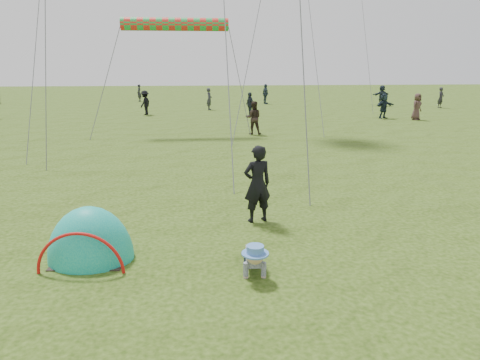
{
  "coord_description": "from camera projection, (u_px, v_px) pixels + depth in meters",
  "views": [
    {
      "loc": [
        -0.52,
        -5.89,
        3.48
      ],
      "look_at": [
        0.38,
        3.26,
        1.0
      ],
      "focal_mm": 32.0,
      "sensor_mm": 36.0,
      "label": 1
    }
  ],
  "objects": [
    {
      "name": "ground",
      "position": [
        236.0,
        297.0,
        6.62
      ],
      "size": [
        140.0,
        140.0,
        0.0
      ],
      "primitive_type": "plane",
      "color": "#1D3607"
    },
    {
      "name": "crawling_toddler",
      "position": [
        254.0,
        256.0,
        7.3
      ],
      "size": [
        0.64,
        0.87,
        0.63
      ],
      "primitive_type": null,
      "rotation": [
        0.0,
        0.0,
        -0.07
      ],
      "color": "black",
      "rests_on": "ground"
    },
    {
      "name": "popup_tent",
      "position": [
        92.0,
        259.0,
        7.94
      ],
      "size": [
        1.66,
        1.41,
        2.02
      ],
      "primitive_type": "ellipsoid",
      "rotation": [
        0.0,
        0.0,
        -0.09
      ],
      "color": "#008C8E",
      "rests_on": "ground"
    },
    {
      "name": "standing_adult",
      "position": [
        257.0,
        184.0,
        9.62
      ],
      "size": [
        0.74,
        0.58,
        1.77
      ],
      "primitive_type": "imported",
      "rotation": [
        0.0,
        0.0,
        3.41
      ],
      "color": "black",
      "rests_on": "ground"
    },
    {
      "name": "crowd_person_0",
      "position": [
        209.0,
        99.0,
        33.91
      ],
      "size": [
        0.5,
        0.68,
        1.71
      ],
      "primitive_type": "imported",
      "rotation": [
        0.0,
        0.0,
        1.42
      ],
      "color": "#2C2D34",
      "rests_on": "ground"
    },
    {
      "name": "crowd_person_2",
      "position": [
        266.0,
        94.0,
        39.03
      ],
      "size": [
        0.71,
        1.13,
        1.79
      ],
      "primitive_type": "imported",
      "rotation": [
        0.0,
        0.0,
        1.85
      ],
      "color": "#293744",
      "rests_on": "ground"
    },
    {
      "name": "crowd_person_4",
      "position": [
        417.0,
        107.0,
        27.72
      ],
      "size": [
        0.99,
        0.92,
        1.7
      ],
      "primitive_type": "imported",
      "rotation": [
        0.0,
        0.0,
        0.61
      ],
      "color": "#46302D",
      "rests_on": "ground"
    },
    {
      "name": "crowd_person_5",
      "position": [
        382.0,
        95.0,
        37.27
      ],
      "size": [
        1.73,
        0.93,
        1.78
      ],
      "primitive_type": "imported",
      "rotation": [
        0.0,
        0.0,
        3.4
      ],
      "color": "#25303E",
      "rests_on": "ground"
    },
    {
      "name": "crowd_person_6",
      "position": [
        139.0,
        93.0,
        41.65
      ],
      "size": [
        0.6,
        0.71,
        1.64
      ],
      "primitive_type": "imported",
      "rotation": [
        0.0,
        0.0,
        5.14
      ],
      "color": "#23242A",
      "rests_on": "ground"
    },
    {
      "name": "crowd_person_8",
      "position": [
        250.0,
        105.0,
        29.27
      ],
      "size": [
        0.7,
        1.06,
        1.68
      ],
      "primitive_type": "imported",
      "rotation": [
        0.0,
        0.0,
        5.03
      ],
      "color": "#202733",
      "rests_on": "ground"
    },
    {
      "name": "crowd_person_9",
      "position": [
        145.0,
        103.0,
        30.46
      ],
      "size": [
        0.99,
        1.26,
        1.72
      ],
      "primitive_type": "imported",
      "rotation": [
        0.0,
        0.0,
        4.35
      ],
      "color": "black",
      "rests_on": "ground"
    },
    {
      "name": "crowd_person_11",
      "position": [
        384.0,
        106.0,
        28.5
      ],
      "size": [
        1.6,
        1.1,
        1.66
      ],
      "primitive_type": "imported",
      "rotation": [
        0.0,
        0.0,
        0.45
      ],
      "color": "#19252E",
      "rests_on": "ground"
    },
    {
      "name": "crowd_person_12",
      "position": [
        441.0,
        98.0,
        35.51
      ],
      "size": [
        0.74,
        0.67,
        1.69
      ],
      "primitive_type": "imported",
      "rotation": [
        0.0,
        0.0,
        0.58
      ],
      "color": "#27252C",
      "rests_on": "ground"
    },
    {
      "name": "crowd_person_13",
      "position": [
        253.0,
        118.0,
        21.95
      ],
      "size": [
        0.88,
        0.72,
        1.69
      ],
      "primitive_type": "imported",
      "rotation": [
        0.0,
        0.0,
        3.05
      ],
      "color": "#2C211B",
      "rests_on": "ground"
    },
    {
      "name": "rainbow_tube_kite",
      "position": [
        175.0,
        24.0,
        21.36
      ],
      "size": [
        5.32,
        0.64,
        0.64
      ],
      "primitive_type": "cylinder",
      "rotation": [
        0.0,
        1.57,
        0.0
      ],
      "color": "red"
    }
  ]
}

